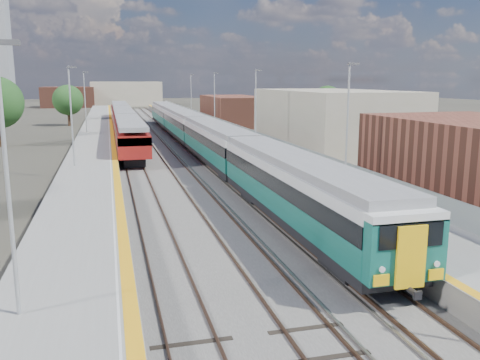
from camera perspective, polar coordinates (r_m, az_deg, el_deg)
name	(u,v)px	position (r m, az deg, el deg)	size (l,w,h in m)	color
ground	(179,148)	(57.37, -6.87, 3.60)	(320.00, 320.00, 0.00)	#47443A
ballast_bed	(157,146)	(59.59, -9.35, 3.84)	(10.50, 155.00, 0.06)	#565451
tracks	(160,143)	(61.29, -8.94, 4.12)	(8.96, 160.00, 0.17)	#4C3323
platform_right	(220,139)	(60.65, -2.24, 4.58)	(4.70, 155.00, 8.52)	slate
platform_left	(95,143)	(59.31, -15.93, 4.00)	(4.30, 155.00, 8.52)	slate
buildings	(64,68)	(145.41, -19.11, 11.84)	(72.00, 185.50, 40.00)	brown
green_train	(198,131)	(53.67, -4.79, 5.47)	(2.82, 78.49, 3.10)	black
red_train	(124,121)	(70.65, -12.92, 6.51)	(2.79, 56.61, 3.52)	black
tree_c	(68,100)	(89.10, -18.77, 8.49)	(4.96, 4.96, 6.72)	#382619
tree_d	(327,102)	(77.98, 9.77, 8.59)	(4.90, 4.90, 6.65)	#382619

